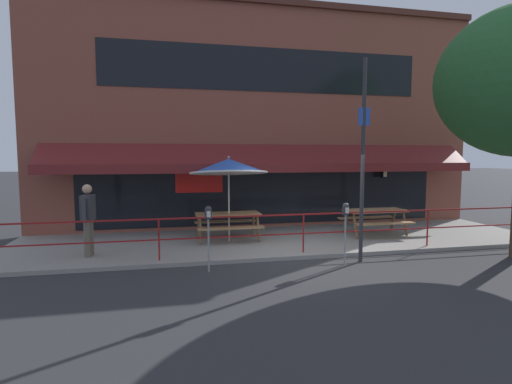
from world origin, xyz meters
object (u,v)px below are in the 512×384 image
Objects in this scene: picnic_table_centre at (375,215)px; patio_umbrella_left at (229,167)px; picnic_table_left at (228,219)px; parking_meter_far at (346,215)px; street_sign_pole at (363,159)px; parking_meter_near at (208,219)px; pedestrian_walking at (88,216)px.

picnic_table_centre is 0.75× the size of patio_umbrella_left.
picnic_table_left is 1.27× the size of parking_meter_far.
picnic_table_centre is 0.39× the size of street_sign_pole.
patio_umbrella_left is 0.51× the size of street_sign_pole.
picnic_table_centre is 3.37m from parking_meter_far.
parking_meter_near is 3.77m from street_sign_pole.
street_sign_pole is (2.74, -2.60, 1.69)m from picnic_table_left.
picnic_table_left is 3.61m from parking_meter_far.
picnic_table_left is 4.14m from street_sign_pole.
patio_umbrella_left is 3.66m from street_sign_pole.
parking_meter_near is at bearing -154.85° from picnic_table_centre.
picnic_table_centre is at bearing -0.48° from patio_umbrella_left.
pedestrian_walking is 0.37× the size of street_sign_pole.
patio_umbrella_left is at bearing 131.30° from parking_meter_far.
street_sign_pole is at bearing 1.30° from parking_meter_near.
picnic_table_left is at bearing 90.00° from patio_umbrella_left.
pedestrian_walking is at bearing -165.51° from patio_umbrella_left.
parking_meter_near is at bearing -108.08° from patio_umbrella_left.
parking_meter_near is at bearing -106.91° from picnic_table_left.
picnic_table_left is at bearing 136.51° from street_sign_pole.
street_sign_pole reaches higher than picnic_table_left.
parking_meter_near and parking_meter_far have the same top height.
patio_umbrella_left is at bearing 138.61° from street_sign_pole.
picnic_table_centre is (4.43, -0.22, 0.00)m from picnic_table_left.
picnic_table_centre is 5.81m from parking_meter_near.
parking_meter_far is 1.34m from street_sign_pole.
street_sign_pole is at bearing -43.49° from picnic_table_left.
picnic_table_left is 3.67m from pedestrian_walking.
picnic_table_left is at bearing 129.35° from parking_meter_far.
patio_umbrella_left is at bearing -90.00° from picnic_table_left.
picnic_table_centre is 4.67m from patio_umbrella_left.
picnic_table_centre is at bearing 6.23° from pedestrian_walking.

